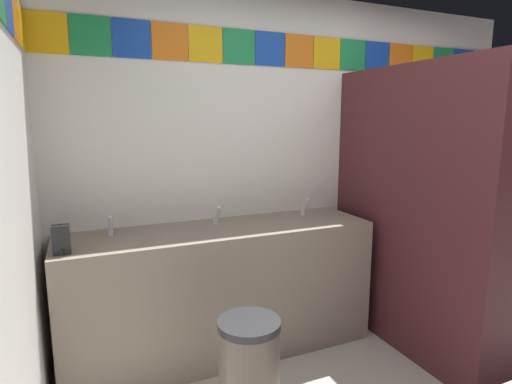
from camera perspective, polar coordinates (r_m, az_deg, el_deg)
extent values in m
cube|color=white|center=(3.35, 7.22, 4.02)|extent=(3.90, 0.08, 2.52)
cube|color=yellow|center=(2.87, -27.18, 19.15)|extent=(0.24, 0.01, 0.24)
cube|color=#1E8C4C|center=(2.87, -22.04, 19.51)|extent=(0.24, 0.01, 0.24)
cube|color=#1947B7|center=(2.89, -16.91, 19.73)|extent=(0.24, 0.01, 0.24)
cube|color=orange|center=(2.93, -11.89, 19.80)|extent=(0.24, 0.01, 0.24)
cube|color=yellow|center=(2.99, -7.02, 19.73)|extent=(0.24, 0.01, 0.24)
cube|color=#1E8C4C|center=(3.07, -2.39, 19.55)|extent=(0.24, 0.01, 0.24)
cube|color=#1947B7|center=(3.16, 1.98, 19.26)|extent=(0.24, 0.01, 0.24)
cube|color=orange|center=(3.27, 6.06, 18.90)|extent=(0.24, 0.01, 0.24)
cube|color=yellow|center=(3.39, 9.84, 18.49)|extent=(0.24, 0.01, 0.24)
cube|color=#1E8C4C|center=(3.53, 13.32, 18.04)|extent=(0.24, 0.01, 0.24)
cube|color=#1947B7|center=(3.68, 16.52, 17.57)|extent=(0.24, 0.01, 0.24)
cube|color=orange|center=(3.84, 19.44, 17.09)|extent=(0.24, 0.01, 0.24)
cube|color=yellow|center=(4.00, 22.12, 16.61)|extent=(0.24, 0.01, 0.24)
cube|color=#1E8C4C|center=(4.18, 24.56, 16.15)|extent=(0.24, 0.01, 0.24)
cube|color=#1947B7|center=(4.36, 26.80, 15.69)|extent=(0.24, 0.01, 0.24)
cube|color=orange|center=(4.54, 28.85, 15.26)|extent=(0.24, 0.01, 0.24)
cube|color=#1947B7|center=(2.28, -31.26, 21.45)|extent=(0.01, 0.24, 0.24)
cube|color=orange|center=(2.52, -30.50, 20.29)|extent=(0.01, 0.24, 0.24)
cube|color=yellow|center=(2.76, -29.87, 19.33)|extent=(0.01, 0.24, 0.24)
cube|color=gray|center=(2.92, -4.77, -13.46)|extent=(2.09, 0.56, 0.89)
cube|color=gray|center=(3.03, -6.50, -4.53)|extent=(2.09, 0.03, 0.08)
cylinder|color=white|center=(2.64, -19.28, -7.64)|extent=(0.34, 0.34, 0.10)
cylinder|color=white|center=(2.76, -4.68, -6.27)|extent=(0.34, 0.34, 0.10)
cylinder|color=white|center=(3.05, 7.83, -4.77)|extent=(0.34, 0.34, 0.10)
cylinder|color=silver|center=(2.75, -19.60, -5.20)|extent=(0.04, 0.04, 0.05)
cylinder|color=silver|center=(2.68, -19.62, -4.02)|extent=(0.02, 0.06, 0.09)
cylinder|color=silver|center=(2.87, -5.61, -4.01)|extent=(0.04, 0.04, 0.05)
cylinder|color=silver|center=(2.81, -5.32, -2.85)|extent=(0.02, 0.06, 0.09)
cylinder|color=silver|center=(3.15, 6.55, -2.77)|extent=(0.04, 0.04, 0.05)
cylinder|color=silver|center=(3.09, 7.04, -1.69)|extent=(0.02, 0.06, 0.09)
cube|color=black|center=(2.47, -25.46, -5.98)|extent=(0.09, 0.07, 0.16)
cylinder|color=black|center=(2.44, -25.38, -7.61)|extent=(0.02, 0.02, 0.03)
cube|color=#471E23|center=(2.97, 19.32, -2.66)|extent=(0.04, 1.41, 1.97)
cylinder|color=silver|center=(2.52, 30.35, -3.40)|extent=(0.02, 0.02, 0.10)
cylinder|color=white|center=(3.65, 22.57, -13.46)|extent=(0.38, 0.38, 0.40)
torus|color=white|center=(3.57, 22.80, -10.29)|extent=(0.39, 0.39, 0.05)
cube|color=white|center=(3.66, 20.60, -7.08)|extent=(0.34, 0.17, 0.34)
cylinder|color=brown|center=(2.36, -0.95, -24.33)|extent=(0.32, 0.32, 0.56)
cylinder|color=#262628|center=(2.20, -0.97, -17.91)|extent=(0.33, 0.33, 0.04)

